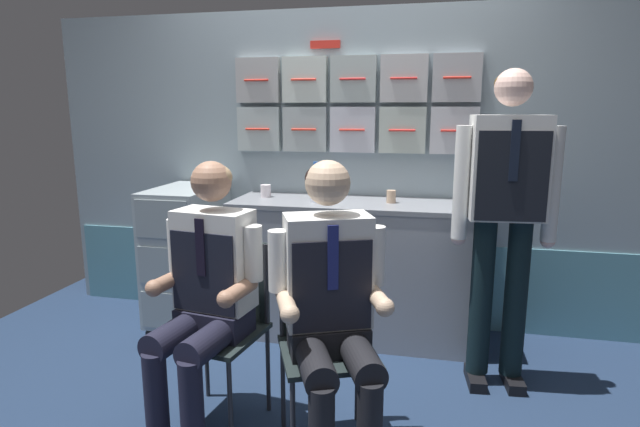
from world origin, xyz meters
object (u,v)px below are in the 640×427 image
(crew_member_left, at_px, (205,289))
(crew_member_right, at_px, (331,301))
(coffee_cup_white, at_px, (391,196))
(folding_chair_right, at_px, (324,326))
(crew_member_standing, at_px, (505,204))
(water_bottle_blue_cap, at_px, (316,183))
(service_trolley, at_px, (187,253))
(folding_chair_left, at_px, (226,310))

(crew_member_left, height_order, crew_member_right, crew_member_right)
(crew_member_left, height_order, coffee_cup_white, crew_member_left)
(folding_chair_right, height_order, crew_member_standing, crew_member_standing)
(crew_member_right, relative_size, water_bottle_blue_cap, 5.00)
(folding_chair_right, bearing_deg, crew_member_standing, 38.79)
(service_trolley, relative_size, folding_chair_left, 1.12)
(crew_member_left, xyz_separation_m, folding_chair_right, (0.53, 0.08, -0.16))
(service_trolley, relative_size, coffee_cup_white, 12.16)
(folding_chair_right, bearing_deg, coffee_cup_white, 80.12)
(folding_chair_left, height_order, crew_member_left, crew_member_left)
(crew_member_left, bearing_deg, water_bottle_blue_cap, 77.71)
(service_trolley, distance_m, crew_member_standing, 2.10)
(folding_chair_left, height_order, crew_member_right, crew_member_right)
(service_trolley, distance_m, water_bottle_blue_cap, 1.04)
(crew_member_standing, bearing_deg, water_bottle_blue_cap, 160.17)
(crew_member_right, distance_m, water_bottle_blue_cap, 1.29)
(crew_member_left, bearing_deg, folding_chair_left, 81.09)
(crew_member_right, distance_m, crew_member_standing, 1.15)
(crew_member_right, xyz_separation_m, water_bottle_blue_cap, (-0.34, 1.21, 0.31))
(crew_member_left, distance_m, folding_chair_right, 0.56)
(folding_chair_left, distance_m, water_bottle_blue_cap, 1.12)
(folding_chair_left, xyz_separation_m, crew_member_left, (-0.03, -0.16, 0.16))
(folding_chair_left, relative_size, crew_member_left, 0.68)
(service_trolley, bearing_deg, crew_member_left, -59.61)
(folding_chair_left, xyz_separation_m, folding_chair_right, (0.50, -0.08, 0.00))
(folding_chair_left, height_order, water_bottle_blue_cap, water_bottle_blue_cap)
(crew_member_left, bearing_deg, service_trolley, 120.39)
(folding_chair_left, distance_m, crew_member_standing, 1.52)
(crew_member_right, bearing_deg, water_bottle_blue_cap, 105.81)
(crew_member_right, bearing_deg, folding_chair_right, 112.86)
(crew_member_left, distance_m, water_bottle_blue_cap, 1.22)
(folding_chair_right, xyz_separation_m, water_bottle_blue_cap, (-0.28, 1.06, 0.49))
(crew_member_left, xyz_separation_m, water_bottle_blue_cap, (0.25, 1.14, 0.33))
(crew_member_right, bearing_deg, folding_chair_left, 158.37)
(coffee_cup_white, bearing_deg, folding_chair_right, -99.88)
(service_trolley, distance_m, folding_chair_left, 1.17)
(folding_chair_left, bearing_deg, water_bottle_blue_cap, 77.17)
(service_trolley, distance_m, coffee_cup_white, 1.45)
(crew_member_right, height_order, crew_member_standing, crew_member_standing)
(service_trolley, xyz_separation_m, crew_member_right, (1.25, -1.18, 0.20))
(folding_chair_right, height_order, water_bottle_blue_cap, water_bottle_blue_cap)
(crew_member_standing, distance_m, water_bottle_blue_cap, 1.17)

